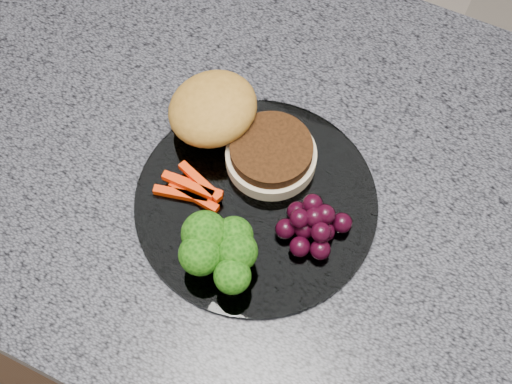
# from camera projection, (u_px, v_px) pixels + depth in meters

# --- Properties ---
(island_cabinet) EXTENTS (1.20, 0.60, 0.86)m
(island_cabinet) POSITION_uv_depth(u_px,v_px,m) (310.00, 324.00, 1.19)
(island_cabinet) COLOR #51341B
(island_cabinet) RESTS_ON ground
(countertop) EXTENTS (1.20, 0.60, 0.04)m
(countertop) POSITION_uv_depth(u_px,v_px,m) (338.00, 203.00, 0.79)
(countertop) COLOR #53545F
(countertop) RESTS_ON island_cabinet
(plate) EXTENTS (0.26, 0.26, 0.01)m
(plate) POSITION_uv_depth(u_px,v_px,m) (256.00, 202.00, 0.76)
(plate) COLOR white
(plate) RESTS_ON countertop
(burger) EXTENTS (0.19, 0.12, 0.05)m
(burger) POSITION_uv_depth(u_px,v_px,m) (233.00, 127.00, 0.77)
(burger) COLOR beige
(burger) RESTS_ON plate
(carrot_sticks) EXTENTS (0.07, 0.04, 0.02)m
(carrot_sticks) POSITION_uv_depth(u_px,v_px,m) (192.00, 189.00, 0.76)
(carrot_sticks) COLOR #F43204
(carrot_sticks) RESTS_ON plate
(broccoli) EXTENTS (0.09, 0.08, 0.06)m
(broccoli) POSITION_uv_depth(u_px,v_px,m) (218.00, 248.00, 0.70)
(broccoli) COLOR #557E2E
(broccoli) RESTS_ON plate
(grape_bunch) EXTENTS (0.07, 0.07, 0.04)m
(grape_bunch) POSITION_uv_depth(u_px,v_px,m) (313.00, 225.00, 0.73)
(grape_bunch) COLOR black
(grape_bunch) RESTS_ON plate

